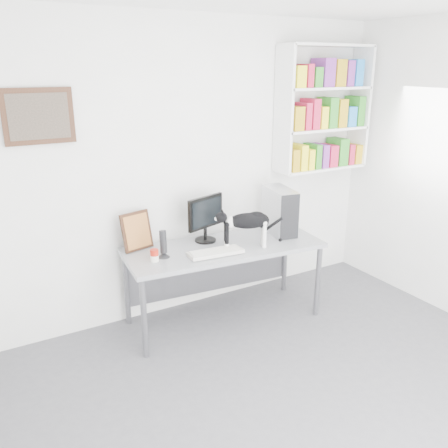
% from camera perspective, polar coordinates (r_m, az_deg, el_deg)
% --- Properties ---
extents(room, '(4.01, 4.01, 2.70)m').
position_cam_1_polar(room, '(2.82, 14.59, -0.94)').
color(room, '#57575C').
rests_on(room, ground).
extents(bookshelf, '(1.03, 0.28, 1.24)m').
position_cam_1_polar(bookshelf, '(5.00, 11.90, 13.41)').
color(bookshelf, white).
rests_on(bookshelf, room).
extents(wall_art, '(0.52, 0.04, 0.42)m').
position_cam_1_polar(wall_art, '(3.91, -21.42, 11.97)').
color(wall_art, '#3F2114').
rests_on(wall_art, room).
extents(desk, '(1.82, 0.85, 0.73)m').
position_cam_1_polar(desk, '(4.38, -0.02, -7.11)').
color(desk, gray).
rests_on(desk, room).
extents(monitor, '(0.45, 0.31, 0.43)m').
position_cam_1_polar(monitor, '(4.28, -2.29, 0.66)').
color(monitor, black).
rests_on(monitor, desk).
extents(keyboard, '(0.49, 0.23, 0.04)m').
position_cam_1_polar(keyboard, '(4.04, -1.03, -3.43)').
color(keyboard, beige).
rests_on(keyboard, desk).
extents(pc_tower, '(0.27, 0.46, 0.43)m').
position_cam_1_polar(pc_tower, '(4.53, 6.68, 1.59)').
color(pc_tower, silver).
rests_on(pc_tower, desk).
extents(speaker, '(0.13, 0.13, 0.24)m').
position_cam_1_polar(speaker, '(3.97, -7.32, -2.35)').
color(speaker, black).
rests_on(speaker, desk).
extents(leaning_print, '(0.30, 0.17, 0.35)m').
position_cam_1_polar(leaning_print, '(4.17, -10.48, -0.75)').
color(leaning_print, '#3F2114').
rests_on(leaning_print, desk).
extents(soup_can, '(0.08, 0.08, 0.10)m').
position_cam_1_polar(soup_can, '(3.93, -8.36, -3.76)').
color(soup_can, '#B01C0F').
rests_on(soup_can, desk).
extents(cat, '(0.55, 0.34, 0.33)m').
position_cam_1_polar(cat, '(4.15, 2.75, -0.67)').
color(cat, black).
rests_on(cat, desk).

